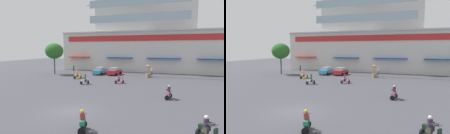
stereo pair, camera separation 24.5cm
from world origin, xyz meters
The scene contains 14 objects.
ground_plane centered at (0.00, 13.00, 0.00)m, with size 128.00×128.00×0.00m, color #43424B.
colonial_building centered at (0.00, 35.93, 8.61)m, with size 40.96×16.26×20.40m.
plaza_tree_0 centered at (-16.86, 20.95, 4.99)m, with size 3.99×3.50×6.68m.
parked_car_0 centered at (-7.49, 24.04, 0.79)m, with size 2.39×4.38×1.56m.
parked_car_1 centered at (-4.38, 24.29, 0.79)m, with size 2.57×4.32×1.55m.
scooter_rider_0 centered at (-8.99, 16.97, 0.59)m, with size 1.11×1.55×1.44m.
scooter_rider_1 centered at (3.07, -3.49, 0.65)m, with size 1.01×1.48×1.56m.
scooter_rider_2 centered at (-0.26, 14.90, 0.60)m, with size 1.35×1.47×1.46m.
scooter_rider_3 centered at (7.89, 7.40, 0.65)m, with size 0.75×1.40×1.56m.
scooter_rider_4 centered at (-5.12, 12.43, 0.63)m, with size 1.12×1.47×1.55m.
scooter_rider_5 centered at (10.83, -1.99, 0.64)m, with size 1.41×1.15×1.53m.
pedestrian_0 centered at (3.15, 26.77, 0.91)m, with size 0.42×0.42×1.59m.
pedestrian_1 centered at (-16.15, 27.64, 0.89)m, with size 0.42×0.42×1.58m.
balloon_vendor_cart centered at (3.07, 22.78, 1.08)m, with size 1.06×1.06×2.42m.
Camera 1 is at (9.31, -14.93, 5.60)m, focal length 31.79 mm.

